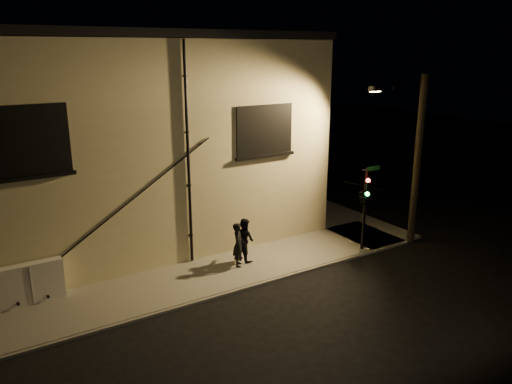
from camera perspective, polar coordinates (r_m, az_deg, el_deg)
ground at (r=18.40m, az=1.83°, el=-10.15°), size 90.00×90.00×0.00m
sidewalk at (r=22.38m, az=-1.87°, el=-5.07°), size 21.00×16.00×0.12m
building at (r=23.80m, az=-16.60°, el=6.40°), size 16.20×12.23×8.80m
utility_cabinet at (r=17.99m, az=-24.39°, el=-9.49°), size 2.07×0.35×1.36m
pedestrian_a at (r=19.01m, az=-2.04°, el=-6.03°), size 0.68×0.75×1.72m
pedestrian_b at (r=19.48m, az=-1.31°, el=-5.45°), size 0.75×0.91×1.72m
traffic_signal at (r=20.35m, az=12.21°, el=-0.46°), size 1.35×2.06×3.48m
streetlamp_pole at (r=21.93m, az=17.72°, el=3.93°), size 2.02×1.39×7.16m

